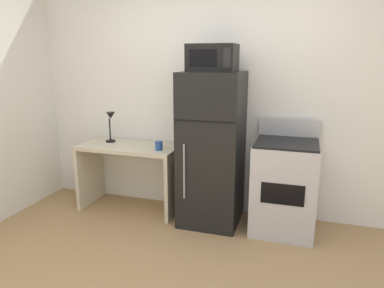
# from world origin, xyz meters

# --- Properties ---
(wall_back_white) EXTENTS (5.00, 0.10, 2.60)m
(wall_back_white) POSITION_xyz_m (0.00, 1.70, 1.30)
(wall_back_white) COLOR white
(wall_back_white) RESTS_ON ground
(desk) EXTENTS (1.12, 0.54, 0.75)m
(desk) POSITION_xyz_m (-0.98, 1.36, 0.52)
(desk) COLOR beige
(desk) RESTS_ON ground
(desk_lamp) EXTENTS (0.14, 0.12, 0.35)m
(desk_lamp) POSITION_xyz_m (-1.24, 1.43, 0.99)
(desk_lamp) COLOR black
(desk_lamp) RESTS_ON desk
(coffee_mug) EXTENTS (0.08, 0.08, 0.09)m
(coffee_mug) POSITION_xyz_m (-0.58, 1.26, 0.80)
(coffee_mug) COLOR #264C99
(coffee_mug) RESTS_ON desk
(refrigerator) EXTENTS (0.60, 0.64, 1.57)m
(refrigerator) POSITION_xyz_m (-0.01, 1.32, 0.79)
(refrigerator) COLOR black
(refrigerator) RESTS_ON ground
(microwave) EXTENTS (0.46, 0.35, 0.26)m
(microwave) POSITION_xyz_m (-0.01, 1.30, 1.70)
(microwave) COLOR black
(microwave) RESTS_ON refrigerator
(oven_range) EXTENTS (0.61, 0.61, 1.10)m
(oven_range) POSITION_xyz_m (0.73, 1.33, 0.47)
(oven_range) COLOR #B7B7BC
(oven_range) RESTS_ON ground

